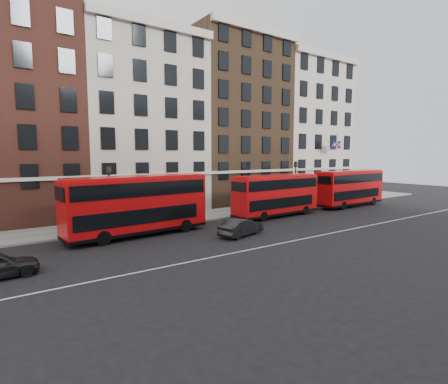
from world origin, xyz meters
TOP-DOWN VIEW (x-y plane):
  - ground at (0.00, 0.00)m, footprint 120.00×120.00m
  - pavement at (0.00, 10.50)m, footprint 80.00×5.00m
  - kerb at (0.00, 8.00)m, footprint 80.00×0.30m
  - road_centre_line at (0.00, -2.00)m, footprint 70.00×0.12m
  - building_terrace at (-0.31, 17.88)m, footprint 64.00×11.95m
  - bus_b at (-4.92, 5.96)m, footprint 11.09×3.40m
  - bus_c at (9.51, 5.96)m, footprint 10.03×2.87m
  - bus_d at (21.55, 5.96)m, footprint 10.28×2.78m
  - car_front at (1.60, 1.47)m, footprint 4.35×2.48m
  - lamp_post_left at (-5.97, 9.25)m, footprint 0.44×0.44m
  - lamp_post_right at (14.99, 8.57)m, footprint 0.44×0.44m
  - traffic_light at (22.53, 8.14)m, footprint 0.25×0.45m
  - iron_railings at (0.00, 12.70)m, footprint 6.60×0.06m

SIDE VIEW (x-z plane):
  - ground at x=0.00m, z-range 0.00..0.00m
  - road_centre_line at x=0.00m, z-range 0.00..0.01m
  - pavement at x=0.00m, z-range 0.00..0.15m
  - kerb at x=0.00m, z-range 0.00..0.16m
  - iron_railings at x=0.00m, z-range 0.15..1.15m
  - car_front at x=1.60m, z-range 0.00..1.36m
  - bus_c at x=9.51m, z-range 0.15..4.32m
  - bus_d at x=21.55m, z-range 0.16..4.44m
  - traffic_light at x=22.53m, z-range 0.81..4.08m
  - bus_b at x=-4.92m, z-range 0.17..4.76m
  - lamp_post_left at x=-5.97m, z-range 0.42..5.74m
  - lamp_post_right at x=14.99m, z-range 0.42..5.74m
  - building_terrace at x=-0.31m, z-range -0.76..21.24m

